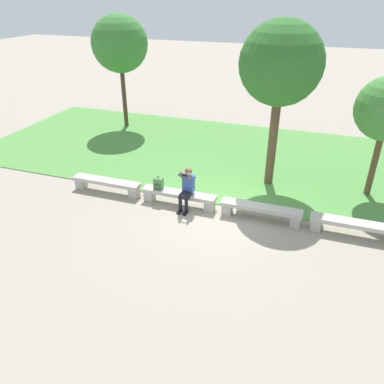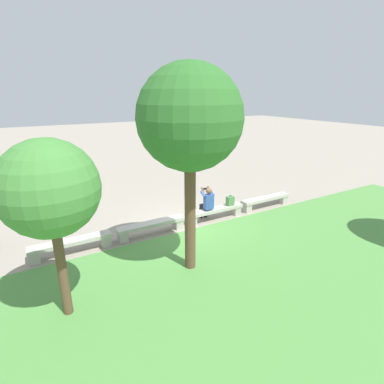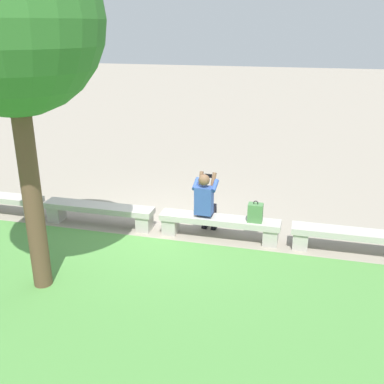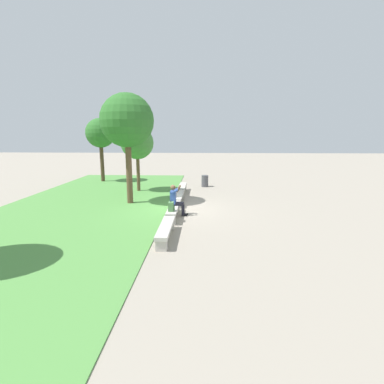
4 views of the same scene
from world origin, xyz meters
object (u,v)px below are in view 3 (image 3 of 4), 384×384
at_px(bench_near, 219,224).
at_px(tree_right_background, 9,22).
at_px(person_photographer, 206,201).
at_px(backpack, 255,213).
at_px(bench_main, 357,238).
at_px(bench_mid, 99,211).

relative_size(bench_near, tree_right_background, 0.45).
relative_size(person_photographer, backpack, 3.08).
height_order(bench_main, backpack, backpack).
height_order(bench_main, bench_mid, same).
height_order(bench_near, bench_mid, same).
bearing_deg(bench_near, person_photographer, -14.38).
relative_size(bench_mid, tree_right_background, 0.45).
bearing_deg(backpack, bench_mid, -0.28).
bearing_deg(tree_right_background, backpack, -142.48).
distance_m(bench_mid, tree_right_background, 4.43).
distance_m(bench_main, bench_mid, 5.16).
height_order(person_photographer, tree_right_background, tree_right_background).
bearing_deg(bench_mid, backpack, 179.72).
height_order(person_photographer, backpack, person_photographer).
bearing_deg(tree_right_background, person_photographer, -130.50).
bearing_deg(bench_mid, tree_right_background, 93.45).
relative_size(bench_mid, person_photographer, 1.80).
bearing_deg(person_photographer, bench_near, 165.62).
distance_m(bench_near, tree_right_background, 5.05).
xyz_separation_m(bench_near, backpack, (-0.69, 0.02, 0.31)).
bearing_deg(bench_main, person_photographer, -1.54).
height_order(bench_main, bench_near, same).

